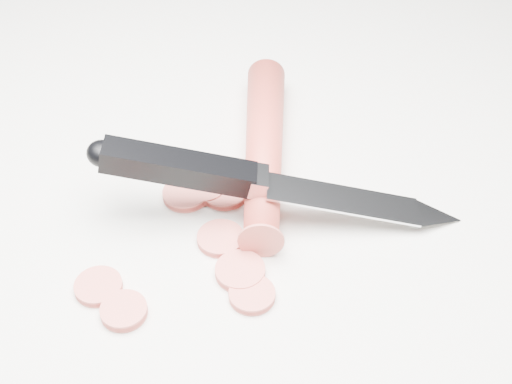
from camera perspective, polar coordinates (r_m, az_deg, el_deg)
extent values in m
plane|color=silver|center=(0.56, -4.93, -0.78)|extent=(2.40, 2.40, 0.00)
cylinder|color=red|center=(0.58, 0.65, 3.61)|extent=(0.09, 0.20, 0.03)
cylinder|color=#D2564B|center=(0.51, -12.50, -7.39)|extent=(0.03, 0.03, 0.01)
cylinder|color=#D2564B|center=(0.49, -10.53, -9.33)|extent=(0.03, 0.03, 0.01)
cylinder|color=#D2564B|center=(0.57, -4.13, 0.26)|extent=(0.03, 0.03, 0.01)
cylinder|color=#D2564B|center=(0.51, -1.28, -6.36)|extent=(0.04, 0.04, 0.01)
cylinder|color=#D2564B|center=(0.56, -2.53, -0.01)|extent=(0.04, 0.04, 0.01)
cylinder|color=#D2564B|center=(0.56, -5.65, -0.17)|extent=(0.04, 0.04, 0.01)
cylinder|color=#D2564B|center=(0.53, -2.86, -3.73)|extent=(0.03, 0.03, 0.01)
cylinder|color=#D2564B|center=(0.49, -0.32, -8.22)|extent=(0.03, 0.03, 0.01)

